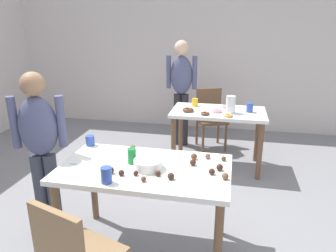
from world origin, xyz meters
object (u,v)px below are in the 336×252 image
Objects in this scene: person_girl_near at (40,141)px; person_adult_far at (181,84)px; dining_table_near at (145,178)px; soda_can at (132,156)px; mixing_bowl at (148,164)px; dining_table_far at (218,119)px; pitcher_far at (231,104)px; chair_far_table at (210,115)px.

person_girl_near is 2.45m from person_adult_far.
soda_can is (-0.11, 0.04, 0.16)m from dining_table_near.
mixing_bowl is 1.79× the size of soda_can.
dining_table_near is at bearing -104.96° from dining_table_far.
dining_table_near is 6.00× the size of mixing_bowl.
dining_table_near is 0.84× the size of person_adult_far.
mixing_bowl is 1.04× the size of pitcher_far.
dining_table_near is 1.78m from pitcher_far.
person_adult_far is at bearing 90.17° from soda_can.
pitcher_far reaches higher than dining_table_near.
dining_table_near is at bearing -110.06° from pitcher_far.
person_adult_far is 12.78× the size of soda_can.
dining_table_far is at bearing 49.57° from person_girl_near.
chair_far_table is at bearing 82.55° from dining_table_near.
pitcher_far is at bearing 71.30° from mixing_bowl.
dining_table_near is 0.14m from mixing_bowl.
dining_table_near is 1.50× the size of chair_far_table.
dining_table_near is 1.79m from dining_table_far.
person_girl_near reaches higher than dining_table_far.
mixing_bowl is at bearing -6.78° from person_girl_near.
pitcher_far is at bearing 69.94° from dining_table_near.
person_girl_near is at bearing -118.32° from chair_far_table.
chair_far_table is at bearing 111.36° from pitcher_far.
soda_can is (-0.58, -1.69, 0.18)m from dining_table_far.
dining_table_far is at bearing 155.38° from pitcher_far.
soda_can is at bearing -113.99° from pitcher_far.
pitcher_far is at bearing -24.62° from dining_table_far.
chair_far_table is (0.31, 2.41, -0.16)m from dining_table_near.
soda_can is (-0.43, -2.37, 0.31)m from chair_far_table.
pitcher_far is (0.57, 1.69, 0.07)m from mixing_bowl.
person_adult_far reaches higher than dining_table_far.
soda_can is at bearing -108.86° from dining_table_far.
soda_can is (0.82, -0.05, -0.04)m from person_girl_near.
dining_table_near and dining_table_far have the same top height.
person_adult_far is at bearing -178.31° from chair_far_table.
mixing_bowl is 0.17m from soda_can.
chair_far_table reaches higher than dining_table_far.
mixing_bowl is at bearing -24.31° from soda_can.
pitcher_far is (0.14, -0.07, 0.22)m from dining_table_far.
dining_table_near is 2.41m from person_adult_far.
person_girl_near is at bearing -109.43° from person_adult_far.
person_adult_far is at bearing 134.79° from pitcher_far.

